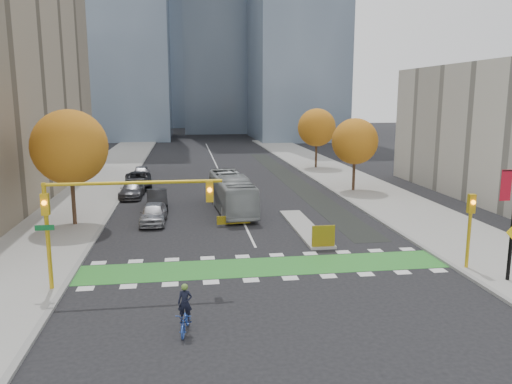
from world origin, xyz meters
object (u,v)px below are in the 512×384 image
object	(u,v)px
parked_car_e	(141,173)
bus	(232,193)
traffic_signal_west	(103,206)
traffic_signal_east	(470,220)
tree_west	(70,147)
parked_car_c	(132,190)
cyclist	(185,316)
hazard_board	(323,236)
parked_car_a	(153,213)
parked_car_d	(138,180)
tree_east_far	(317,128)
tree_east_near	(355,141)
parked_car_b	(157,199)

from	to	relation	value
parked_car_e	bus	bearing A→B (deg)	-64.96
traffic_signal_west	traffic_signal_east	size ratio (longest dim) A/B	2.08
tree_west	parked_car_c	xyz separation A→B (m)	(3.00, 9.97, -4.91)
cyclist	parked_car_e	distance (m)	37.92
traffic_signal_east	cyclist	bearing A→B (deg)	-160.88
hazard_board	parked_car_e	bearing A→B (deg)	115.06
bus	parked_car_c	world-z (taller)	bus
hazard_board	parked_car_c	xyz separation A→B (m)	(-13.00, 17.77, -0.09)
parked_car_a	parked_car_d	xyz separation A→B (m)	(-2.39, 15.00, 0.04)
tree_east_far	traffic_signal_east	bearing A→B (deg)	-92.97
hazard_board	parked_car_a	xyz separation A→B (m)	(-10.50, 7.77, -0.04)
tree_west	parked_car_e	world-z (taller)	tree_west
traffic_signal_west	hazard_board	bearing A→B (deg)	21.55
tree_east_near	parked_car_a	xyz separation A→B (m)	(-18.50, -10.03, -4.11)
traffic_signal_east	tree_east_near	bearing A→B (deg)	86.19
tree_east_near	parked_car_d	distance (m)	21.86
hazard_board	tree_west	world-z (taller)	tree_west
tree_west	parked_car_a	xyz separation A→B (m)	(5.50, -0.03, -4.86)
tree_west	parked_car_e	xyz separation A→B (m)	(3.00, 20.00, -4.85)
cyclist	parked_car_a	xyz separation A→B (m)	(-2.24, 17.59, 0.09)
tree_east_far	parked_car_b	xyz separation A→B (m)	(-19.00, -21.03, -4.48)
hazard_board	traffic_signal_west	bearing A→B (deg)	-158.45
tree_east_far	parked_car_c	size ratio (longest dim) A/B	1.57
traffic_signal_east	parked_car_c	world-z (taller)	traffic_signal_east
traffic_signal_east	cyclist	world-z (taller)	traffic_signal_east
parked_car_c	tree_east_far	bearing A→B (deg)	39.01
tree_east_near	parked_car_c	size ratio (longest dim) A/B	1.45
parked_car_a	parked_car_c	distance (m)	10.31
tree_east_far	cyclist	bearing A→B (deg)	-111.01
tree_east_near	traffic_signal_east	bearing A→B (deg)	-93.81
tree_east_near	parked_car_b	world-z (taller)	tree_east_near
hazard_board	parked_car_b	world-z (taller)	parked_car_b
parked_car_b	parked_car_e	bearing A→B (deg)	95.28
cyclist	bus	xyz separation A→B (m)	(3.77, 21.04, 0.79)
hazard_board	parked_car_b	distance (m)	16.53
tree_west	parked_car_d	world-z (taller)	tree_west
parked_car_c	parked_car_d	size ratio (longest dim) A/B	0.85
tree_east_near	parked_car_a	world-z (taller)	tree_east_near
tree_east_far	parked_car_a	world-z (taller)	tree_east_far
parked_car_b	parked_car_d	distance (m)	10.28
traffic_signal_east	cyclist	xyz separation A→B (m)	(-14.76, -5.12, -2.07)
hazard_board	tree_east_far	bearing A→B (deg)	75.88
parked_car_c	traffic_signal_west	bearing A→B (deg)	-84.98
hazard_board	cyclist	bearing A→B (deg)	-130.05
traffic_signal_west	parked_car_c	size ratio (longest dim) A/B	1.75
tree_west	tree_east_near	world-z (taller)	tree_west
parked_car_c	parked_car_e	bearing A→B (deg)	92.29
tree_west	cyclist	bearing A→B (deg)	-66.29
parked_car_a	traffic_signal_east	bearing A→B (deg)	-34.19
hazard_board	parked_car_c	size ratio (longest dim) A/B	0.29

